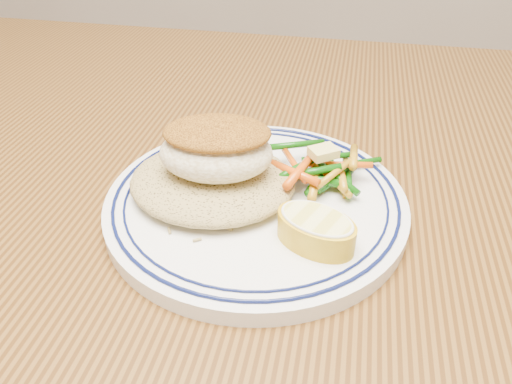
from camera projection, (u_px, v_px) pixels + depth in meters
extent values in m
cube|color=#45280D|center=(302.00, 206.00, 0.49)|extent=(1.50, 0.90, 0.04)
cylinder|color=#45280D|center=(14.00, 203.00, 1.12)|extent=(0.07, 0.07, 0.71)
cylinder|color=white|center=(256.00, 203.00, 0.45)|extent=(0.27, 0.27, 0.01)
torus|color=#0A113F|center=(256.00, 196.00, 0.45)|extent=(0.25, 0.25, 0.00)
torus|color=#0A113F|center=(256.00, 196.00, 0.45)|extent=(0.23, 0.23, 0.00)
ellipsoid|color=#9A844D|center=(212.00, 178.00, 0.44)|extent=(0.15, 0.13, 0.03)
ellipsoid|color=#F6EECC|center=(216.00, 153.00, 0.43)|extent=(0.11, 0.08, 0.04)
ellipsoid|color=#935A17|center=(217.00, 133.00, 0.42)|extent=(0.10, 0.08, 0.02)
cylinder|color=#0E4C09|center=(320.00, 177.00, 0.47)|extent=(0.02, 0.06, 0.01)
cylinder|color=#D44E0A|center=(304.00, 173.00, 0.47)|extent=(0.05, 0.04, 0.01)
cylinder|color=#B17D12|center=(346.00, 177.00, 0.46)|extent=(0.01, 0.06, 0.01)
cylinder|color=#0E4C09|center=(354.00, 163.00, 0.48)|extent=(0.05, 0.03, 0.01)
cylinder|color=#0E4C09|center=(335.00, 180.00, 0.45)|extent=(0.03, 0.04, 0.01)
cylinder|color=#B17D12|center=(334.00, 180.00, 0.45)|extent=(0.04, 0.05, 0.01)
cylinder|color=#0E4C09|center=(349.00, 178.00, 0.45)|extent=(0.01, 0.05, 0.01)
cylinder|color=#0E4C09|center=(317.00, 179.00, 0.45)|extent=(0.06, 0.01, 0.01)
cylinder|color=#0E4C09|center=(328.00, 181.00, 0.45)|extent=(0.04, 0.05, 0.01)
cylinder|color=#B17D12|center=(315.00, 181.00, 0.44)|extent=(0.01, 0.06, 0.01)
cylinder|color=#B17D12|center=(342.00, 178.00, 0.45)|extent=(0.01, 0.05, 0.01)
cylinder|color=#0E4C09|center=(327.00, 157.00, 0.48)|extent=(0.05, 0.02, 0.01)
cylinder|color=#0E4C09|center=(335.00, 175.00, 0.45)|extent=(0.05, 0.04, 0.01)
cylinder|color=#D44E0A|center=(322.00, 164.00, 0.46)|extent=(0.03, 0.05, 0.01)
cylinder|color=#D44E0A|center=(339.00, 165.00, 0.46)|extent=(0.06, 0.01, 0.01)
cylinder|color=#0E4C09|center=(294.00, 170.00, 0.45)|extent=(0.04, 0.04, 0.01)
cylinder|color=#D44E0A|center=(295.00, 164.00, 0.46)|extent=(0.03, 0.06, 0.01)
cylinder|color=#0E4C09|center=(315.00, 171.00, 0.44)|extent=(0.05, 0.02, 0.01)
cylinder|color=#D44E0A|center=(294.00, 173.00, 0.44)|extent=(0.05, 0.03, 0.01)
cylinder|color=#0E4C09|center=(297.00, 145.00, 0.48)|extent=(0.05, 0.03, 0.01)
cylinder|color=#B17D12|center=(335.00, 173.00, 0.44)|extent=(0.03, 0.04, 0.01)
cylinder|color=#B17D12|center=(354.00, 157.00, 0.46)|extent=(0.01, 0.05, 0.01)
cylinder|color=#D44E0A|center=(300.00, 170.00, 0.44)|extent=(0.02, 0.06, 0.01)
cube|color=#E9DB72|center=(323.00, 152.00, 0.45)|extent=(0.03, 0.03, 0.01)
torus|color=white|center=(317.00, 219.00, 0.38)|extent=(0.08, 0.08, 0.00)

